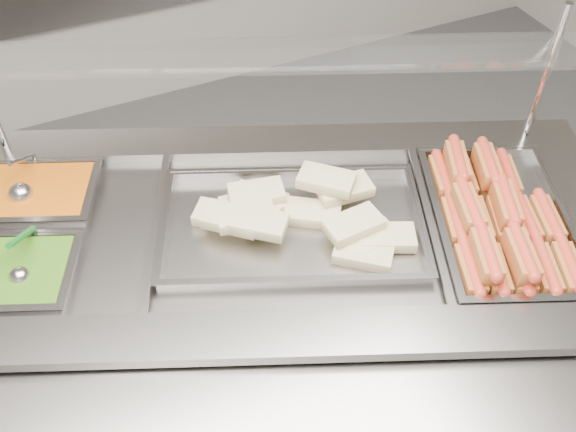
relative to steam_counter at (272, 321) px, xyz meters
name	(u,v)px	position (x,y,z in m)	size (l,w,h in m)	color
steam_counter	(272,321)	(0.00, 0.00, 0.00)	(2.25, 1.63, 0.99)	slate
tray_rail	(273,409)	(-0.21, -0.52, 0.44)	(1.93, 1.09, 0.06)	gray
sneeze_guard	(265,58)	(0.09, 0.22, 0.89)	(1.80, 0.98, 0.48)	silver
pan_hotdogs	(498,227)	(0.63, -0.26, 0.45)	(0.57, 0.70, 0.11)	#969393
pan_wraps	(292,229)	(0.06, -0.03, 0.46)	(0.86, 0.69, 0.08)	#969393
pan_beans	(42,201)	(-0.59, 0.42, 0.45)	(0.40, 0.37, 0.11)	#969393
pan_peas	(15,281)	(-0.71, 0.12, 0.45)	(0.40, 0.37, 0.11)	#969393
hotdogs_in_buns	(495,218)	(0.61, -0.26, 0.50)	(0.45, 0.64, 0.13)	#AD5E24
tortilla_wraps	(295,214)	(0.08, -0.01, 0.50)	(0.58, 0.50, 0.11)	beige
ladle	(21,192)	(-0.64, 0.42, 0.50)	(0.11, 0.20, 0.16)	silver
serving_spoon	(20,270)	(-0.69, 0.10, 0.50)	(0.10, 0.19, 0.15)	silver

